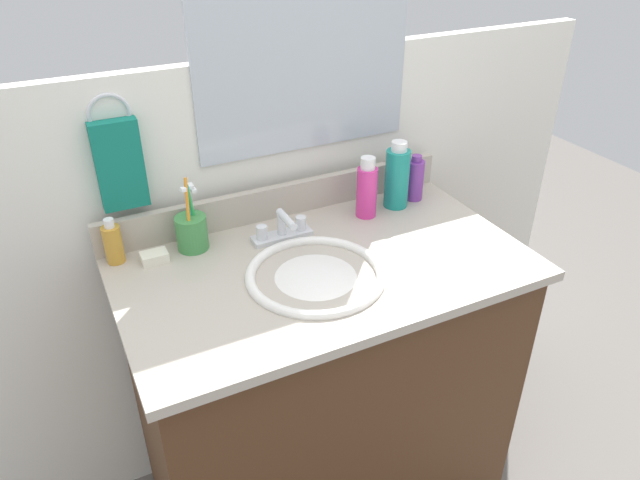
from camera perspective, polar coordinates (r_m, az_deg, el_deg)
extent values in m
cube|color=#4C2D19|center=(1.74, 0.41, -14.76)|extent=(0.95, 0.53, 0.85)
cube|color=#B2A899|center=(1.46, 0.48, -2.67)|extent=(0.99, 0.58, 0.03)
cube|color=#B2A899|center=(1.64, -3.87, 3.80)|extent=(0.99, 0.02, 0.09)
cube|color=white|center=(1.83, -4.34, -2.94)|extent=(2.09, 0.04, 1.30)
cube|color=#B2BCC6|center=(1.58, -1.49, 18.37)|extent=(0.60, 0.01, 0.56)
torus|color=silver|center=(1.48, -19.53, 11.29)|extent=(0.10, 0.01, 0.10)
cube|color=#147260|center=(1.50, -18.62, 6.81)|extent=(0.11, 0.04, 0.22)
torus|color=white|center=(1.40, -0.42, -3.35)|extent=(0.33, 0.33, 0.02)
ellipsoid|color=white|center=(1.43, -0.41, -4.83)|extent=(0.28, 0.28, 0.11)
cylinder|color=#B2B5BA|center=(1.45, -0.41, -5.96)|extent=(0.04, 0.04, 0.01)
cube|color=silver|center=(1.55, -3.66, 0.42)|extent=(0.16, 0.05, 0.01)
cylinder|color=silver|center=(1.54, -3.71, 1.58)|extent=(0.02, 0.02, 0.06)
cylinder|color=silver|center=(1.49, -3.22, 1.99)|extent=(0.02, 0.09, 0.02)
cylinder|color=silver|center=(1.52, -5.59, 0.73)|extent=(0.03, 0.03, 0.04)
cylinder|color=silver|center=(1.56, -1.84, 1.64)|extent=(0.03, 0.03, 0.04)
cylinder|color=teal|center=(1.69, 7.37, 5.84)|extent=(0.07, 0.07, 0.17)
cylinder|color=white|center=(1.65, 7.60, 8.88)|extent=(0.04, 0.04, 0.03)
cylinder|color=gold|center=(1.52, -19.17, -0.40)|extent=(0.04, 0.04, 0.10)
cylinder|color=white|center=(1.49, -19.56, 1.53)|extent=(0.02, 0.02, 0.02)
cylinder|color=#D8338C|center=(1.63, 4.49, 4.57)|extent=(0.06, 0.06, 0.14)
cylinder|color=white|center=(1.60, 4.62, 7.34)|extent=(0.04, 0.04, 0.03)
cylinder|color=#7A3899|center=(1.75, 9.06, 5.68)|extent=(0.05, 0.05, 0.12)
cylinder|color=#7A3899|center=(1.72, 9.25, 7.71)|extent=(0.03, 0.03, 0.02)
cylinder|color=#3F8C47|center=(1.52, -12.17, 0.69)|extent=(0.08, 0.08, 0.09)
cylinder|color=#26B2B2|center=(1.51, -12.14, 2.51)|extent=(0.02, 0.02, 0.16)
cube|color=white|center=(1.48, -12.28, 5.09)|extent=(0.01, 0.02, 0.01)
cylinder|color=green|center=(1.51, -12.00, 2.32)|extent=(0.02, 0.02, 0.16)
cube|color=white|center=(1.49, -12.02, 4.72)|extent=(0.01, 0.02, 0.01)
cylinder|color=orange|center=(1.48, -12.50, 2.36)|extent=(0.02, 0.04, 0.18)
cube|color=white|center=(1.43, -12.97, 4.74)|extent=(0.01, 0.02, 0.01)
cube|color=white|center=(1.51, -15.56, -1.58)|extent=(0.06, 0.04, 0.02)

